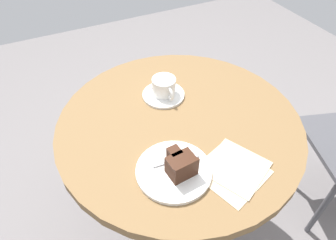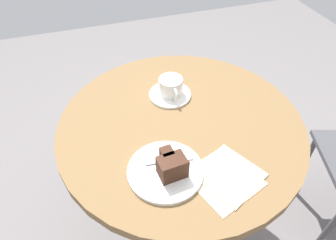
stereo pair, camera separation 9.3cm
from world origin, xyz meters
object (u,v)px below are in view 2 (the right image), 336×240
Objects in this scene: cake_slice at (171,166)px; fork at (175,159)px; saucer at (170,95)px; napkin at (226,177)px; teaspoon at (173,85)px; cake_plate at (165,171)px; coffee_cup at (171,86)px.

cake_slice reaches higher than fork.
saucer is 0.38m from napkin.
teaspoon is 0.39m from cake_plate.
cake_plate is 0.17m from napkin.
coffee_cup is at bearing -175.13° from napkin.
saucer is 1.32× the size of coffee_cup.
coffee_cup is at bearing 159.19° from cake_plate.
coffee_cup is 0.31m from fork.
teaspoon is 0.40m from cake_slice.
cake_slice is at bearing -18.04° from coffee_cup.
coffee_cup is 0.35m from cake_slice.
coffee_cup is 0.06m from teaspoon.
cake_slice is at bearing 42.61° from cake_plate.
cake_plate is 0.04m from fork.
coffee_cup is 1.33× the size of cake_slice.
napkin is (0.38, 0.03, -0.04)m from coffee_cup.
teaspoon is (-0.04, 0.03, 0.01)m from saucer.
fork is 0.15m from napkin.
cake_plate reaches higher than napkin.
teaspoon is 0.43m from napkin.
teaspoon reaches higher than cake_plate.
fork is (0.33, -0.11, 0.00)m from teaspoon.
teaspoon is at bearing 160.59° from cake_slice.
coffee_cup is at bearing 79.34° from fork.
coffee_cup is at bearing -114.82° from teaspoon.
fork is at bearing -16.08° from coffee_cup.
teaspoon is (-0.04, 0.02, -0.03)m from coffee_cup.
cake_plate reaches higher than saucer.
saucer is 1.75× the size of cake_slice.
coffee_cup is 1.10× the size of teaspoon.
cake_plate is 0.04m from cake_slice.
cake_slice is 0.62× the size of fork.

